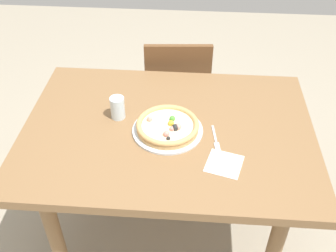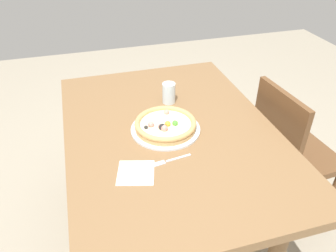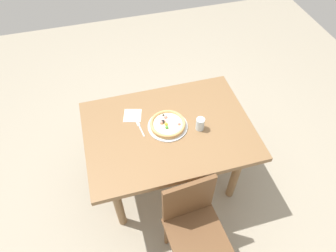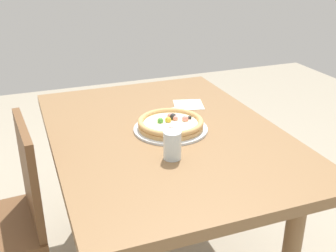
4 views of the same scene
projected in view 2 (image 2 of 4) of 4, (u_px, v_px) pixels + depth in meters
The scene contains 8 objects.
ground_plane at pixel (170, 234), 1.95m from camera, with size 6.00×6.00×0.00m, color #9E937F.
dining_table at pixel (170, 146), 1.58m from camera, with size 1.32×0.95×0.75m.
chair_near at pixel (289, 151), 1.83m from camera, with size 0.43×0.43×0.86m.
plate at pixel (166, 129), 1.51m from camera, with size 0.32×0.32×0.01m, color silver.
pizza at pixel (165, 125), 1.49m from camera, with size 0.28×0.28×0.05m.
fork at pixel (169, 161), 1.33m from camera, with size 0.04×0.17×0.00m.
drinking_glass at pixel (169, 93), 1.69m from camera, with size 0.07×0.07×0.11m, color silver.
napkin at pixel (136, 173), 1.27m from camera, with size 0.14×0.14×0.00m, color white.
Camera 2 is at (-1.19, 0.36, 1.62)m, focal length 35.38 mm.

